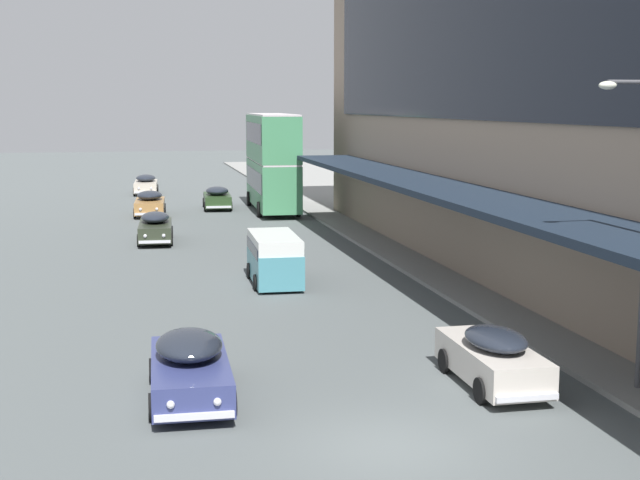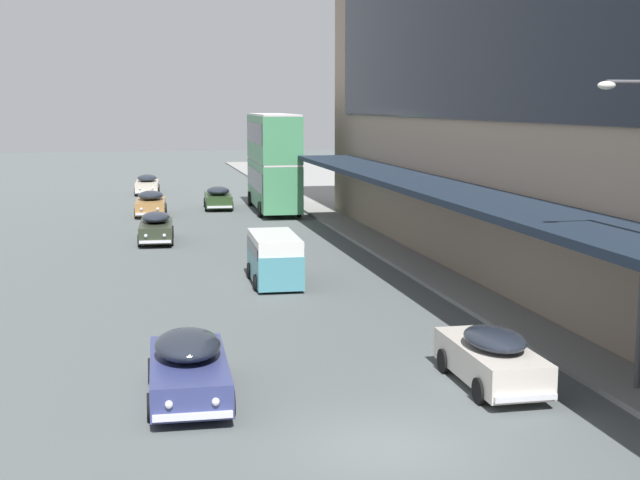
{
  "view_description": "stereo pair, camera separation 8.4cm",
  "coord_description": "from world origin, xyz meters",
  "px_view_note": "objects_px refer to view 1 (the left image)",
  "views": [
    {
      "loc": [
        -5.15,
        -16.92,
        7.05
      ],
      "look_at": [
        1.93,
        16.02,
        1.89
      ],
      "focal_mm": 50.0,
      "sensor_mm": 36.0,
      "label": 1
    },
    {
      "loc": [
        -5.07,
        -16.94,
        7.05
      ],
      "look_at": [
        1.93,
        16.02,
        1.89
      ],
      "focal_mm": 50.0,
      "sensor_mm": 36.0,
      "label": 2
    }
  ],
  "objects_px": {
    "sedan_oncoming_rear": "(155,227)",
    "vw_van": "(274,256)",
    "transit_bus_kerbside_front": "(272,159)",
    "sedan_far_back": "(146,184)",
    "sedan_second_mid": "(217,198)",
    "sedan_second_near": "(150,203)",
    "sedan_lead_near": "(493,357)",
    "sedan_lead_mid": "(190,367)"
  },
  "relations": [
    {
      "from": "sedan_oncoming_rear",
      "to": "sedan_second_near",
      "type": "bearing_deg",
      "value": 90.03
    },
    {
      "from": "transit_bus_kerbside_front",
      "to": "sedan_second_near",
      "type": "bearing_deg",
      "value": -174.78
    },
    {
      "from": "sedan_second_near",
      "to": "vw_van",
      "type": "relative_size",
      "value": 0.98
    },
    {
      "from": "sedan_far_back",
      "to": "sedan_lead_near",
      "type": "bearing_deg",
      "value": -81.64
    },
    {
      "from": "transit_bus_kerbside_front",
      "to": "sedan_lead_near",
      "type": "bearing_deg",
      "value": -90.7
    },
    {
      "from": "transit_bus_kerbside_front",
      "to": "vw_van",
      "type": "bearing_deg",
      "value": -98.97
    },
    {
      "from": "sedan_lead_mid",
      "to": "vw_van",
      "type": "distance_m",
      "value": 14.04
    },
    {
      "from": "sedan_second_mid",
      "to": "sedan_second_near",
      "type": "bearing_deg",
      "value": -149.16
    },
    {
      "from": "sedan_second_mid",
      "to": "vw_van",
      "type": "relative_size",
      "value": 0.97
    },
    {
      "from": "sedan_oncoming_rear",
      "to": "sedan_lead_mid",
      "type": "bearing_deg",
      "value": -89.9
    },
    {
      "from": "sedan_oncoming_rear",
      "to": "vw_van",
      "type": "xyz_separation_m",
      "value": [
        4.27,
        -11.81,
        0.33
      ]
    },
    {
      "from": "sedan_second_mid",
      "to": "sedan_lead_mid",
      "type": "bearing_deg",
      "value": -96.56
    },
    {
      "from": "sedan_second_mid",
      "to": "sedan_second_near",
      "type": "distance_m",
      "value": 5.3
    },
    {
      "from": "sedan_lead_near",
      "to": "sedan_lead_mid",
      "type": "height_order",
      "value": "sedan_lead_mid"
    },
    {
      "from": "sedan_second_near",
      "to": "sedan_oncoming_rear",
      "type": "relative_size",
      "value": 0.93
    },
    {
      "from": "sedan_lead_near",
      "to": "sedan_second_near",
      "type": "distance_m",
      "value": 37.88
    },
    {
      "from": "sedan_lead_near",
      "to": "sedan_lead_mid",
      "type": "bearing_deg",
      "value": 174.9
    },
    {
      "from": "sedan_second_mid",
      "to": "sedan_far_back",
      "type": "bearing_deg",
      "value": 111.61
    },
    {
      "from": "sedan_far_back",
      "to": "sedan_second_near",
      "type": "distance_m",
      "value": 14.1
    },
    {
      "from": "sedan_second_near",
      "to": "sedan_far_back",
      "type": "bearing_deg",
      "value": 89.84
    },
    {
      "from": "sedan_lead_mid",
      "to": "sedan_second_mid",
      "type": "bearing_deg",
      "value": 83.44
    },
    {
      "from": "sedan_lead_near",
      "to": "sedan_lead_mid",
      "type": "relative_size",
      "value": 0.91
    },
    {
      "from": "sedan_second_mid",
      "to": "sedan_oncoming_rear",
      "type": "height_order",
      "value": "sedan_oncoming_rear"
    },
    {
      "from": "transit_bus_kerbside_front",
      "to": "sedan_second_mid",
      "type": "height_order",
      "value": "transit_bus_kerbside_front"
    },
    {
      "from": "sedan_far_back",
      "to": "transit_bus_kerbside_front",
      "type": "bearing_deg",
      "value": -59.13
    },
    {
      "from": "sedan_far_back",
      "to": "sedan_oncoming_rear",
      "type": "distance_m",
      "value": 25.36
    },
    {
      "from": "sedan_far_back",
      "to": "sedan_oncoming_rear",
      "type": "bearing_deg",
      "value": -90.08
    },
    {
      "from": "sedan_second_near",
      "to": "sedan_lead_mid",
      "type": "distance_m",
      "value": 36.44
    },
    {
      "from": "sedan_oncoming_rear",
      "to": "vw_van",
      "type": "distance_m",
      "value": 12.56
    },
    {
      "from": "sedan_second_mid",
      "to": "sedan_lead_near",
      "type": "bearing_deg",
      "value": -85.67
    },
    {
      "from": "transit_bus_kerbside_front",
      "to": "sedan_far_back",
      "type": "bearing_deg",
      "value": 120.87
    },
    {
      "from": "sedan_far_back",
      "to": "sedan_oncoming_rear",
      "type": "xyz_separation_m",
      "value": [
        -0.03,
        -25.36,
        0.01
      ]
    },
    {
      "from": "sedan_second_mid",
      "to": "sedan_lead_mid",
      "type": "xyz_separation_m",
      "value": [
        -4.5,
        -39.16,
        0.02
      ]
    },
    {
      "from": "transit_bus_kerbside_front",
      "to": "vw_van",
      "type": "height_order",
      "value": "transit_bus_kerbside_front"
    },
    {
      "from": "sedan_oncoming_rear",
      "to": "sedan_lead_mid",
      "type": "relative_size",
      "value": 1.0
    },
    {
      "from": "sedan_lead_mid",
      "to": "vw_van",
      "type": "bearing_deg",
      "value": 72.47
    },
    {
      "from": "sedan_oncoming_rear",
      "to": "sedan_lead_mid",
      "type": "xyz_separation_m",
      "value": [
        0.05,
        -25.19,
        0.02
      ]
    },
    {
      "from": "sedan_lead_near",
      "to": "sedan_second_near",
      "type": "height_order",
      "value": "sedan_second_near"
    },
    {
      "from": "transit_bus_kerbside_front",
      "to": "sedan_far_back",
      "type": "distance_m",
      "value": 15.81
    },
    {
      "from": "sedan_second_near",
      "to": "vw_van",
      "type": "bearing_deg",
      "value": -79.49
    },
    {
      "from": "sedan_lead_near",
      "to": "sedan_oncoming_rear",
      "type": "xyz_separation_m",
      "value": [
        -7.56,
        25.86,
        0.01
      ]
    },
    {
      "from": "transit_bus_kerbside_front",
      "to": "sedan_oncoming_rear",
      "type": "relative_size",
      "value": 2.14
    }
  ]
}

